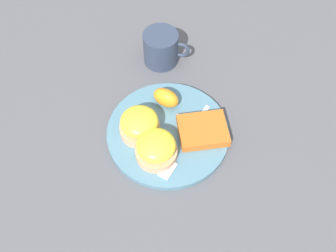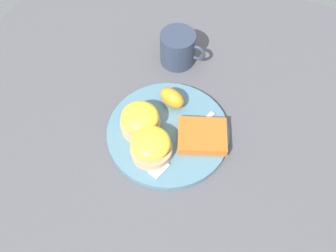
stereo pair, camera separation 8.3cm
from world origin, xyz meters
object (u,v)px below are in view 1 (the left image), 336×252
fork (183,145)px  orange_wedge (166,98)px  hashbrown_patty (203,130)px  cup (161,48)px  sandwich_benedict_right (156,148)px  sandwich_benedict_left (140,125)px

fork → orange_wedge: bearing=120.7°
hashbrown_patty → fork: size_ratio=0.52×
cup → sandwich_benedict_right: bearing=-79.4°
sandwich_benedict_left → sandwich_benedict_right: same height
orange_wedge → cup: bearing=106.8°
sandwich_benedict_right → cup: size_ratio=0.77×
hashbrown_patty → orange_wedge: 0.11m
hashbrown_patty → cup: bearing=124.4°
hashbrown_patty → orange_wedge: bearing=147.7°
orange_wedge → fork: bearing=-59.3°
hashbrown_patty → fork: hashbrown_patty is taller
sandwich_benedict_left → cup: bearing=91.0°
sandwich_benedict_right → hashbrown_patty: 0.11m
sandwich_benedict_left → fork: sandwich_benedict_left is taller
sandwich_benedict_left → cup: cup is taller
sandwich_benedict_left → hashbrown_patty: (0.13, 0.03, -0.02)m
sandwich_benedict_right → fork: bearing=34.1°
cup → orange_wedge: bearing=-73.2°
hashbrown_patty → cup: 0.24m
sandwich_benedict_left → orange_wedge: bearing=65.8°
sandwich_benedict_left → orange_wedge: sandwich_benedict_left is taller
orange_wedge → fork: orange_wedge is taller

